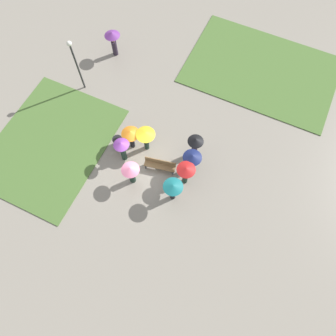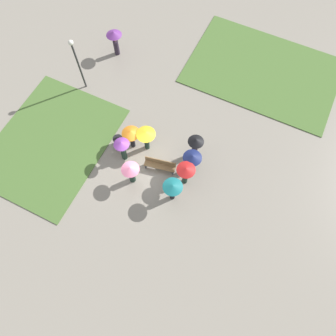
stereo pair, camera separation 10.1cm
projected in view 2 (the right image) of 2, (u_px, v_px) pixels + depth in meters
The scene contains 15 objects.
ground_plane at pixel (140, 164), 20.30m from camera, with size 90.00×90.00×0.00m, color gray.
lawn_patch_near at pixel (51, 143), 20.90m from camera, with size 6.76×8.66×0.06m.
lawn_patch_far at pixel (263, 71), 23.31m from camera, with size 10.39×7.11×0.06m.
park_bench at pixel (160, 165), 19.77m from camera, with size 1.96×0.79×0.90m.
lamp_post at pixel (76, 59), 20.33m from camera, with size 0.32×0.32×4.15m.
trash_bin at pixel (118, 142), 20.50m from camera, with size 0.62×0.62×0.80m.
crowd_person_yellow at pixel (146, 135), 19.43m from camera, with size 1.17×1.17×1.91m.
crowd_person_navy at pixel (192, 160), 18.88m from camera, with size 1.11×1.11×1.91m.
crowd_person_red at pixel (186, 172), 18.55m from camera, with size 1.09×1.09×1.91m.
crowd_person_black at pixel (196, 144), 19.39m from camera, with size 0.96×0.96×1.90m.
crowd_person_purple at pixel (122, 147), 19.27m from camera, with size 0.93×0.93×1.96m.
crowd_person_teal at pixel (173, 189), 18.10m from camera, with size 1.13×1.13×1.90m.
crowd_person_orange at pixel (131, 134), 19.56m from camera, with size 1.11×1.11×1.79m.
crowd_person_pink at pixel (131, 171), 18.72m from camera, with size 1.05×1.05×1.79m.
lone_walker_far_path at pixel (115, 38), 22.72m from camera, with size 1.08×1.08×2.01m.
Camera 2 is at (5.31, -6.98, 18.39)m, focal length 35.00 mm.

